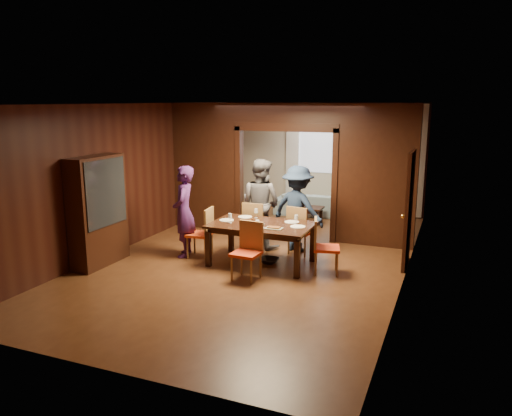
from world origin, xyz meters
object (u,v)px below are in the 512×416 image
at_px(coffee_table, 306,215).
at_px(chair_left, 199,233).
at_px(person_grey, 261,203).
at_px(chair_far_r, 301,230).
at_px(chair_right, 327,246).
at_px(chair_far_l, 256,225).
at_px(dining_table, 261,244).
at_px(person_navy, 298,209).
at_px(sofa, 313,204).
at_px(person_purple, 184,212).
at_px(hutch, 98,211).
at_px(chair_near, 246,252).

height_order(coffee_table, chair_left, chair_left).
relative_size(person_grey, chair_far_r, 1.88).
relative_size(chair_right, chair_far_l, 1.00).
xyz_separation_m(dining_table, coffee_table, (-0.13, 3.35, -0.18)).
bearing_deg(person_grey, person_navy, -163.26).
bearing_deg(chair_far_r, sofa, -66.47).
height_order(person_grey, dining_table, person_grey).
distance_m(person_purple, person_grey, 1.61).
bearing_deg(chair_left, chair_far_l, 133.96).
distance_m(sofa, chair_right, 4.52).
height_order(sofa, chair_right, chair_right).
xyz_separation_m(person_grey, coffee_table, (0.30, 2.31, -0.71)).
bearing_deg(person_navy, chair_left, 50.01).
xyz_separation_m(person_purple, chair_far_r, (2.05, 0.97, -0.39)).
distance_m(person_grey, person_navy, 0.79).
bearing_deg(chair_right, chair_far_r, 23.47).
bearing_deg(person_navy, hutch, 50.19).
relative_size(person_purple, person_navy, 1.02).
height_order(chair_far_l, chair_far_r, same).
xyz_separation_m(chair_far_l, chair_far_r, (0.97, -0.03, 0.00)).
bearing_deg(coffee_table, chair_far_r, -75.87).
bearing_deg(chair_near, person_purple, 158.43).
bearing_deg(person_grey, chair_right, 162.41).
bearing_deg(chair_near, hutch, -171.18).
xyz_separation_m(chair_left, chair_near, (1.31, -0.80, 0.00)).
distance_m(person_navy, chair_far_r, 0.44).
relative_size(dining_table, chair_far_r, 1.90).
height_order(person_purple, person_grey, person_grey).
xyz_separation_m(dining_table, chair_right, (1.24, -0.05, 0.10)).
relative_size(person_grey, sofa, 0.92).
bearing_deg(hutch, dining_table, 22.11).
distance_m(sofa, coffee_table, 0.89).
bearing_deg(chair_far_l, coffee_table, -100.01).
bearing_deg(chair_far_l, hutch, 39.50).
xyz_separation_m(chair_right, chair_far_l, (-1.71, 0.95, 0.00)).
bearing_deg(sofa, dining_table, 88.48).
relative_size(person_grey, chair_left, 1.88).
relative_size(sofa, chair_right, 2.03).
distance_m(chair_far_l, chair_far_r, 0.97).
bearing_deg(coffee_table, person_grey, -97.35).
bearing_deg(person_purple, chair_right, 70.00).
relative_size(chair_right, chair_near, 1.00).
height_order(person_purple, chair_near, person_purple).
distance_m(chair_right, chair_near, 1.42).
height_order(chair_left, chair_far_l, same).
relative_size(chair_far_l, hutch, 0.48).
bearing_deg(chair_near, person_navy, 84.78).
height_order(chair_right, chair_near, same).
bearing_deg(chair_far_r, person_purple, 37.03).
bearing_deg(person_purple, chair_left, 75.67).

